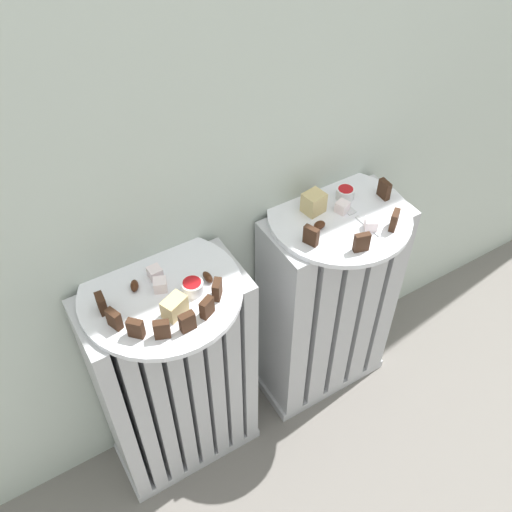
# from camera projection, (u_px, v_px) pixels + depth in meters

# --- Properties ---
(ground_plane) EXTENTS (6.00, 6.00, 0.00)m
(ground_plane) POSITION_uv_depth(u_px,v_px,m) (315.00, 493.00, 1.40)
(ground_plane) COLOR slate
(radiator_left) EXTENTS (0.34, 0.16, 0.60)m
(radiator_left) POSITION_uv_depth(u_px,v_px,m) (177.00, 382.00, 1.28)
(radiator_left) COLOR #B2B2B7
(radiator_left) RESTS_ON ground_plane
(radiator_right) EXTENTS (0.34, 0.16, 0.60)m
(radiator_right) POSITION_uv_depth(u_px,v_px,m) (327.00, 308.00, 1.44)
(radiator_right) COLOR #B2B2B7
(radiator_right) RESTS_ON ground_plane
(plate_left) EXTENTS (0.31, 0.31, 0.01)m
(plate_left) POSITION_uv_depth(u_px,v_px,m) (161.00, 292.00, 1.06)
(plate_left) COLOR white
(plate_left) RESTS_ON radiator_left
(plate_right) EXTENTS (0.31, 0.31, 0.01)m
(plate_right) POSITION_uv_depth(u_px,v_px,m) (339.00, 216.00, 1.22)
(plate_right) COLOR white
(plate_right) RESTS_ON radiator_right
(dark_cake_slice_left_0) EXTENTS (0.02, 0.03, 0.04)m
(dark_cake_slice_left_0) POSITION_uv_depth(u_px,v_px,m) (101.00, 304.00, 1.01)
(dark_cake_slice_left_0) COLOR #382114
(dark_cake_slice_left_0) RESTS_ON plate_left
(dark_cake_slice_left_1) EXTENTS (0.02, 0.03, 0.04)m
(dark_cake_slice_left_1) POSITION_uv_depth(u_px,v_px,m) (114.00, 319.00, 0.99)
(dark_cake_slice_left_1) COLOR #382114
(dark_cake_slice_left_1) RESTS_ON plate_left
(dark_cake_slice_left_2) EXTENTS (0.03, 0.03, 0.04)m
(dark_cake_slice_left_2) POSITION_uv_depth(u_px,v_px,m) (136.00, 328.00, 0.97)
(dark_cake_slice_left_2) COLOR #382114
(dark_cake_slice_left_2) RESTS_ON plate_left
(dark_cake_slice_left_3) EXTENTS (0.03, 0.02, 0.04)m
(dark_cake_slice_left_3) POSITION_uv_depth(u_px,v_px,m) (162.00, 329.00, 0.97)
(dark_cake_slice_left_3) COLOR #382114
(dark_cake_slice_left_3) RESTS_ON plate_left
(dark_cake_slice_left_4) EXTENTS (0.03, 0.01, 0.04)m
(dark_cake_slice_left_4) POSITION_uv_depth(u_px,v_px,m) (187.00, 322.00, 0.98)
(dark_cake_slice_left_4) COLOR #382114
(dark_cake_slice_left_4) RESTS_ON plate_left
(dark_cake_slice_left_5) EXTENTS (0.03, 0.02, 0.04)m
(dark_cake_slice_left_5) POSITION_uv_depth(u_px,v_px,m) (207.00, 307.00, 1.00)
(dark_cake_slice_left_5) COLOR #382114
(dark_cake_slice_left_5) RESTS_ON plate_left
(dark_cake_slice_left_6) EXTENTS (0.03, 0.03, 0.04)m
(dark_cake_slice_left_6) POSITION_uv_depth(u_px,v_px,m) (217.00, 289.00, 1.03)
(dark_cake_slice_left_6) COLOR #382114
(dark_cake_slice_left_6) RESTS_ON plate_left
(marble_cake_slice_left_0) EXTENTS (0.05, 0.04, 0.04)m
(marble_cake_slice_left_0) POSITION_uv_depth(u_px,v_px,m) (175.00, 307.00, 1.01)
(marble_cake_slice_left_0) COLOR tan
(marble_cake_slice_left_0) RESTS_ON plate_left
(turkish_delight_left_0) EXTENTS (0.03, 0.03, 0.02)m
(turkish_delight_left_0) POSITION_uv_depth(u_px,v_px,m) (155.00, 273.00, 1.07)
(turkish_delight_left_0) COLOR white
(turkish_delight_left_0) RESTS_ON plate_left
(turkish_delight_left_1) EXTENTS (0.03, 0.03, 0.02)m
(turkish_delight_left_1) POSITION_uv_depth(u_px,v_px,m) (160.00, 285.00, 1.05)
(turkish_delight_left_1) COLOR white
(turkish_delight_left_1) RESTS_ON plate_left
(medjool_date_left_0) EXTENTS (0.02, 0.03, 0.01)m
(medjool_date_left_0) POSITION_uv_depth(u_px,v_px,m) (134.00, 286.00, 1.06)
(medjool_date_left_0) COLOR #3D1E0F
(medjool_date_left_0) RESTS_ON plate_left
(medjool_date_left_1) EXTENTS (0.02, 0.03, 0.02)m
(medjool_date_left_1) POSITION_uv_depth(u_px,v_px,m) (208.00, 277.00, 1.07)
(medjool_date_left_1) COLOR #3D1E0F
(medjool_date_left_1) RESTS_ON plate_left
(jam_bowl_left) EXTENTS (0.04, 0.04, 0.03)m
(jam_bowl_left) POSITION_uv_depth(u_px,v_px,m) (192.00, 286.00, 1.05)
(jam_bowl_left) COLOR white
(jam_bowl_left) RESTS_ON plate_left
(dark_cake_slice_right_0) EXTENTS (0.02, 0.03, 0.04)m
(dark_cake_slice_right_0) POSITION_uv_depth(u_px,v_px,m) (311.00, 236.00, 1.13)
(dark_cake_slice_right_0) COLOR #382114
(dark_cake_slice_right_0) RESTS_ON plate_right
(dark_cake_slice_right_1) EXTENTS (0.03, 0.02, 0.04)m
(dark_cake_slice_right_1) POSITION_uv_depth(u_px,v_px,m) (362.00, 242.00, 1.12)
(dark_cake_slice_right_1) COLOR #382114
(dark_cake_slice_right_1) RESTS_ON plate_right
(dark_cake_slice_right_2) EXTENTS (0.03, 0.03, 0.04)m
(dark_cake_slice_right_2) POSITION_uv_depth(u_px,v_px,m) (394.00, 220.00, 1.16)
(dark_cake_slice_right_2) COLOR #382114
(dark_cake_slice_right_2) RESTS_ON plate_right
(dark_cake_slice_right_3) EXTENTS (0.01, 0.03, 0.04)m
(dark_cake_slice_right_3) POSITION_uv_depth(u_px,v_px,m) (384.00, 189.00, 1.24)
(dark_cake_slice_right_3) COLOR #382114
(dark_cake_slice_right_3) RESTS_ON plate_right
(marble_cake_slice_right_0) EXTENTS (0.05, 0.04, 0.05)m
(marble_cake_slice_right_0) POSITION_uv_depth(u_px,v_px,m) (314.00, 203.00, 1.20)
(marble_cake_slice_right_0) COLOR tan
(marble_cake_slice_right_0) RESTS_ON plate_right
(turkish_delight_right_0) EXTENTS (0.03, 0.03, 0.02)m
(turkish_delight_right_0) POSITION_uv_depth(u_px,v_px,m) (342.00, 207.00, 1.21)
(turkish_delight_right_0) COLOR white
(turkish_delight_right_0) RESTS_ON plate_right
(turkish_delight_right_1) EXTENTS (0.03, 0.03, 0.02)m
(turkish_delight_right_1) POSITION_uv_depth(u_px,v_px,m) (371.00, 224.00, 1.17)
(turkish_delight_right_1) COLOR white
(turkish_delight_right_1) RESTS_ON plate_right
(medjool_date_right_0) EXTENTS (0.03, 0.02, 0.02)m
(medjool_date_right_0) POSITION_uv_depth(u_px,v_px,m) (320.00, 225.00, 1.17)
(medjool_date_right_0) COLOR #3D1E0F
(medjool_date_right_0) RESTS_ON plate_right
(medjool_date_right_1) EXTENTS (0.03, 0.02, 0.01)m
(medjool_date_right_1) POSITION_uv_depth(u_px,v_px,m) (311.00, 196.00, 1.24)
(medjool_date_right_1) COLOR #3D1E0F
(medjool_date_right_1) RESTS_ON plate_right
(jam_bowl_right) EXTENTS (0.04, 0.04, 0.03)m
(jam_bowl_right) POSITION_uv_depth(u_px,v_px,m) (345.00, 193.00, 1.24)
(jam_bowl_right) COLOR white
(jam_bowl_right) RESTS_ON plate_right
(fork) EXTENTS (0.02, 0.11, 0.00)m
(fork) POSITION_uv_depth(u_px,v_px,m) (360.00, 220.00, 1.20)
(fork) COLOR silver
(fork) RESTS_ON plate_right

